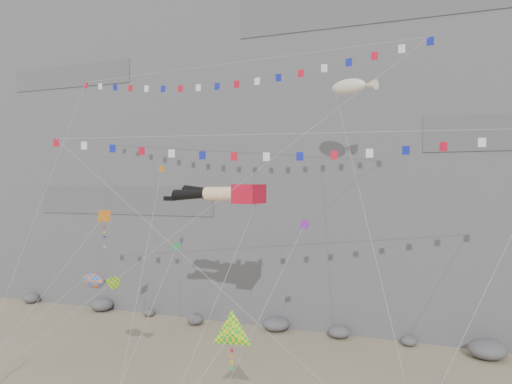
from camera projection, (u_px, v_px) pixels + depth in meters
cliff at (316, 92)px, 60.39m from camera, size 80.00×28.00×50.00m
talus_boulders at (276, 324)px, 46.77m from camera, size 60.00×3.00×1.20m
legs_kite at (223, 194)px, 35.69m from camera, size 7.61×14.69×18.47m
flag_banner_upper at (226, 64)px, 38.79m from camera, size 30.11×13.96×29.14m
flag_banner_lower at (283, 134)px, 32.24m from camera, size 32.37×7.89×19.72m
harlequin_kite at (104, 216)px, 38.34m from camera, size 5.77×9.13×14.63m
fish_windsock at (94, 281)px, 34.01m from camera, size 9.89×5.77×11.69m
delta_kite at (231, 334)px, 25.86m from camera, size 4.40×4.99×8.22m
blimp_windsock at (349, 87)px, 38.31m from camera, size 8.39×13.98×25.47m
small_kite_a at (161, 175)px, 39.20m from camera, size 4.94×12.76×19.78m
small_kite_b at (304, 227)px, 33.31m from camera, size 3.45×11.49×15.65m
small_kite_c at (175, 250)px, 34.41m from camera, size 1.61×10.72×13.87m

